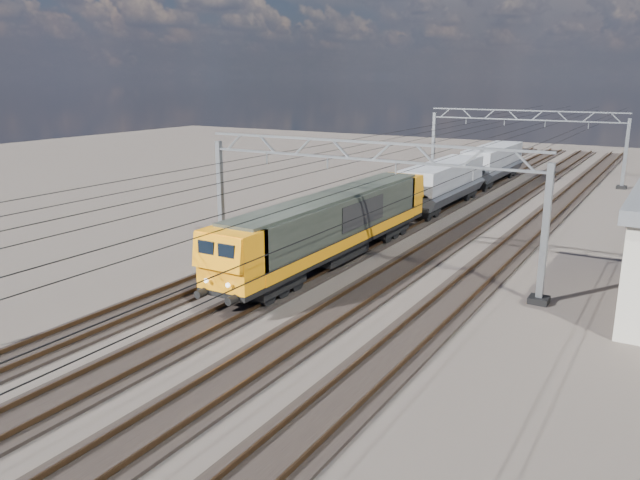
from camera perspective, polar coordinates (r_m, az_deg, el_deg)
The scene contains 11 objects.
ground at distance 30.78m, azimuth 0.14°, elevation -4.85°, with size 160.00×160.00×0.00m, color black.
track_outer_west at distance 34.04m, azimuth -8.60°, elevation -2.96°, with size 2.60×140.00×0.30m.
track_loco at distance 31.76m, azimuth -2.97°, elevation -4.10°, with size 2.60×140.00×0.30m.
track_inner_east at distance 29.84m, azimuth 3.46°, elevation -5.37°, with size 2.60×140.00×0.30m.
track_outer_east at distance 28.37m, azimuth 10.71°, elevation -6.70°, with size 2.60×140.00×0.30m.
catenary_gantry_mid at distance 33.14m, azimuth 3.68°, elevation 3.54°, with size 19.90×0.90×7.11m.
catenary_gantry_far at distance 66.93m, azimuth 18.05°, elevation 8.49°, with size 19.90×0.90×7.11m.
overhead_wires at distance 36.41m, azimuth 6.62°, elevation 7.42°, with size 12.03×140.00×0.53m.
locomotive at distance 35.04m, azimuth 1.29°, elevation 1.54°, with size 2.76×21.10×3.62m.
hopper_wagon_lead at distance 50.94m, azimuth 11.18°, elevation 5.30°, with size 3.38×13.00×3.25m.
hopper_wagon_mid at distance 64.37m, azimuth 15.51°, elevation 6.96°, with size 3.38×13.00×3.25m.
Camera 1 is at (14.76, -24.97, 10.28)m, focal length 35.00 mm.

